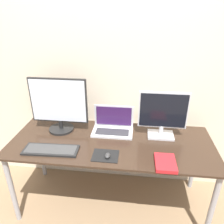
% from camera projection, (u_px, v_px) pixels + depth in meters
% --- Properties ---
extents(wall_back, '(7.00, 0.05, 2.50)m').
position_uv_depth(wall_back, '(117.00, 67.00, 2.01)').
color(wall_back, beige).
rests_on(wall_back, ground_plane).
extents(desk, '(1.73, 0.70, 0.71)m').
position_uv_depth(desk, '(111.00, 148.00, 1.91)').
color(desk, '#332319').
rests_on(desk, ground_plane).
extents(monitor_left, '(0.52, 0.23, 0.50)m').
position_uv_depth(monitor_left, '(59.00, 105.00, 1.94)').
color(monitor_left, black).
rests_on(monitor_left, desk).
extents(monitor_right, '(0.42, 0.16, 0.41)m').
position_uv_depth(monitor_right, '(163.00, 114.00, 1.86)').
color(monitor_right, silver).
rests_on(monitor_right, desk).
extents(laptop, '(0.37, 0.22, 0.23)m').
position_uv_depth(laptop, '(113.00, 125.00, 2.01)').
color(laptop, silver).
rests_on(laptop, desk).
extents(keyboard, '(0.45, 0.18, 0.02)m').
position_uv_depth(keyboard, '(51.00, 150.00, 1.74)').
color(keyboard, black).
rests_on(keyboard, desk).
extents(mousepad, '(0.20, 0.16, 0.00)m').
position_uv_depth(mousepad, '(105.00, 156.00, 1.69)').
color(mousepad, black).
rests_on(mousepad, desk).
extents(mouse, '(0.04, 0.06, 0.03)m').
position_uv_depth(mouse, '(107.00, 156.00, 1.66)').
color(mouse, '#333333').
rests_on(mouse, mousepad).
extents(book, '(0.15, 0.21, 0.03)m').
position_uv_depth(book, '(165.00, 163.00, 1.59)').
color(book, red).
rests_on(book, desk).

